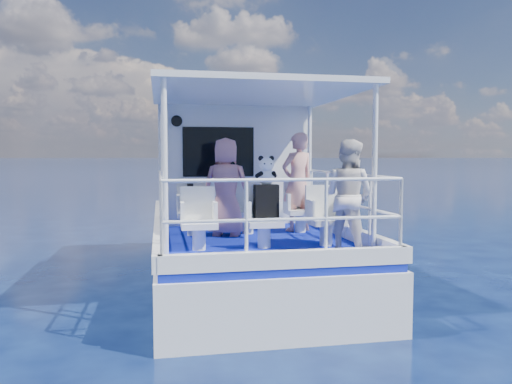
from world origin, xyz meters
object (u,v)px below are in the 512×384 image
(passenger_port_fwd, at_px, (226,187))
(passenger_stbd_aft, at_px, (348,196))
(backpack_center, at_px, (266,202))
(panda, at_px, (266,170))

(passenger_port_fwd, bearing_deg, passenger_stbd_aft, 150.53)
(passenger_port_fwd, distance_m, backpack_center, 1.20)
(passenger_port_fwd, xyz_separation_m, passenger_stbd_aft, (1.40, -1.64, -0.04))
(passenger_port_fwd, relative_size, panda, 3.96)
(passenger_stbd_aft, bearing_deg, passenger_port_fwd, -0.90)
(passenger_port_fwd, distance_m, panda, 1.20)
(backpack_center, bearing_deg, passenger_stbd_aft, -27.75)
(passenger_stbd_aft, xyz_separation_m, backpack_center, (-0.99, 0.52, -0.11))
(passenger_stbd_aft, bearing_deg, panda, 19.39)
(passenger_port_fwd, xyz_separation_m, panda, (0.42, -1.09, 0.29))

